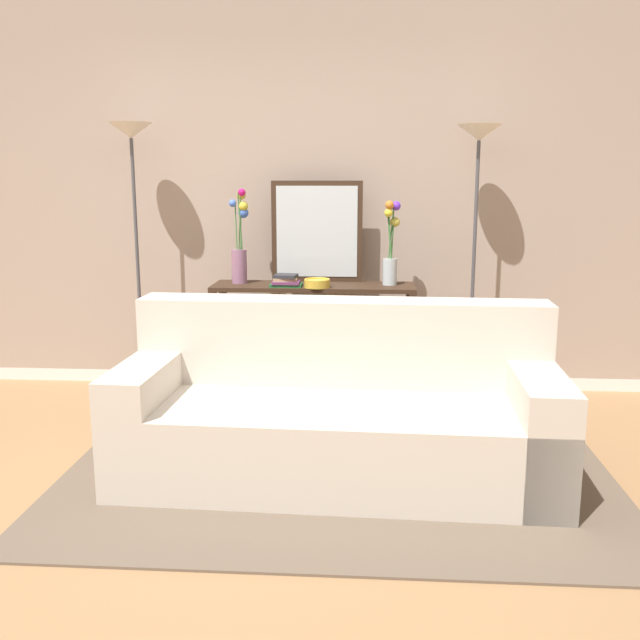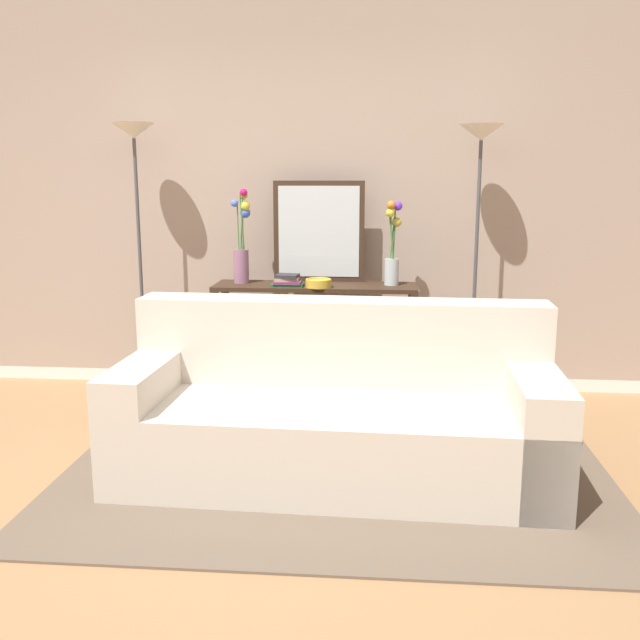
% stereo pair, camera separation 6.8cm
% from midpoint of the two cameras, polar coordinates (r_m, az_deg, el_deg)
% --- Properties ---
extents(ground_plane, '(16.00, 16.00, 0.02)m').
position_cam_midpoint_polar(ground_plane, '(3.32, -7.23, -16.08)').
color(ground_plane, '#9E754C').
extents(back_wall, '(12.00, 0.15, 2.83)m').
position_cam_midpoint_polar(back_wall, '(5.15, -2.36, 10.22)').
color(back_wall, white).
rests_on(back_wall, ground).
extents(area_rug, '(2.83, 1.65, 0.01)m').
position_cam_midpoint_polar(area_rug, '(3.63, 1.65, -13.20)').
color(area_rug, brown).
rests_on(area_rug, ground).
extents(couch, '(2.22, 0.96, 0.88)m').
position_cam_midpoint_polar(couch, '(3.66, 1.85, -7.77)').
color(couch, beige).
rests_on(couch, ground).
extents(console_table, '(1.37, 0.38, 0.81)m').
position_cam_midpoint_polar(console_table, '(4.82, 0.02, -0.01)').
color(console_table, '#382619').
rests_on(console_table, ground).
extents(floor_lamp_left, '(0.28, 0.28, 1.88)m').
position_cam_midpoint_polar(floor_lamp_left, '(4.99, -14.26, 10.58)').
color(floor_lamp_left, '#4C4C51').
rests_on(floor_lamp_left, ground).
extents(floor_lamp_right, '(0.28, 0.28, 1.85)m').
position_cam_midpoint_polar(floor_lamp_right, '(4.76, 13.14, 10.39)').
color(floor_lamp_right, '#4C4C51').
rests_on(floor_lamp_right, ground).
extents(wall_mirror, '(0.63, 0.02, 0.69)m').
position_cam_midpoint_polar(wall_mirror, '(4.89, 0.30, 7.16)').
color(wall_mirror, '#382619').
rests_on(wall_mirror, console_table).
extents(vase_tall_flowers, '(0.13, 0.11, 0.64)m').
position_cam_midpoint_polar(vase_tall_flowers, '(4.85, -5.94, 5.91)').
color(vase_tall_flowers, gray).
rests_on(vase_tall_flowers, console_table).
extents(vase_short_flowers, '(0.11, 0.12, 0.56)m').
position_cam_midpoint_polar(vase_short_flowers, '(4.76, 6.31, 5.72)').
color(vase_short_flowers, silver).
rests_on(vase_short_flowers, console_table).
extents(fruit_bowl, '(0.17, 0.17, 0.06)m').
position_cam_midpoint_polar(fruit_bowl, '(4.65, 0.29, 3.01)').
color(fruit_bowl, gold).
rests_on(fruit_bowl, console_table).
extents(book_stack, '(0.21, 0.16, 0.08)m').
position_cam_midpoint_polar(book_stack, '(4.70, -2.24, 3.17)').
color(book_stack, '#236033').
rests_on(book_stack, console_table).
extents(book_row_under_console, '(0.34, 0.17, 0.12)m').
position_cam_midpoint_polar(book_row_under_console, '(4.99, -4.42, -5.64)').
color(book_row_under_console, '#1E7075').
rests_on(book_row_under_console, ground).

